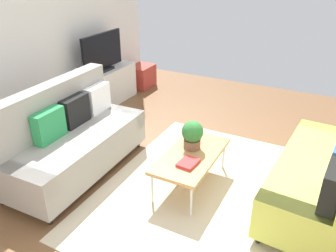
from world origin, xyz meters
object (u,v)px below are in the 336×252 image
coffee_table (191,156)px  potted_plant (192,134)px  couch_beige (71,138)px  storage_trunk (142,76)px  vase_0 (78,74)px  couch_green (329,173)px  tv_console (105,88)px  tv (102,53)px  table_book_0 (188,163)px  bottle_0 (89,73)px  bottle_1 (93,70)px  bottle_2 (97,69)px

coffee_table → potted_plant: potted_plant is taller
couch_beige → storage_trunk: size_ratio=3.69×
vase_0 → couch_green: bearing=-99.6°
couch_beige → tv_console: 2.12m
tv → table_book_0: bearing=-125.5°
couch_green → bottle_0: couch_green is taller
tv_console → couch_green: bearing=-108.0°
tv_console → bottle_1: 0.53m
bottle_0 → bottle_2: bearing=0.0°
couch_green → couch_beige: bearing=107.2°
couch_beige → couch_green: 2.92m
coffee_table → bottle_1: bearing=63.0°
tv_console → vase_0: 0.71m
tv_console → bottle_1: size_ratio=7.22×
couch_beige → tv: tv is taller
couch_green → bottle_0: bearing=81.9°
bottle_1 → bottle_2: 0.11m
couch_beige → table_book_0: size_ratio=8.00×
storage_trunk → potted_plant: potted_plant is taller
tv_console → bottle_0: bearing=-174.6°
bottle_1 → coffee_table: bearing=-117.0°
vase_0 → bottle_1: (0.26, -0.09, 0.01)m
couch_beige → bottle_0: couch_beige is taller
couch_green → vase_0: (0.65, 3.83, 0.28)m
vase_0 → storage_trunk: bearing=-5.1°
tv → vase_0: size_ratio=5.62×
bottle_0 → bottle_1: bottle_1 is taller
couch_beige → table_book_0: couch_beige is taller
couch_green → table_book_0: size_ratio=8.14×
couch_beige → potted_plant: bearing=109.3°
vase_0 → bottle_2: (0.37, -0.09, -0.01)m
tv_console → storage_trunk: tv_console is taller
table_book_0 → bottle_0: 2.72m
coffee_table → tv: (1.50, 2.34, 0.56)m
coffee_table → vase_0: 2.60m
couch_green → table_book_0: (-0.49, 1.36, -0.01)m
couch_beige → tv_console: size_ratio=1.37×
couch_green → storage_trunk: bearing=61.7°
tv_console → bottle_1: (-0.32, -0.04, 0.42)m
tv_console → potted_plant: potted_plant is taller
tv_console → coffee_table: bearing=-122.5°
couch_beige → tv_console: couch_beige is taller
bottle_1 → tv_console: bearing=7.1°
tv → couch_beige: bearing=-154.1°
storage_trunk → bottle_0: size_ratio=3.64×
table_book_0 → bottle_0: bottle_0 is taller
couch_green → potted_plant: 1.49m
table_book_0 → bottle_2: (1.50, 2.38, 0.28)m
tv_console → storage_trunk: bearing=-5.2°
tv → bottle_1: tv is taller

